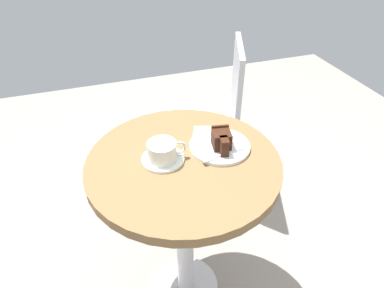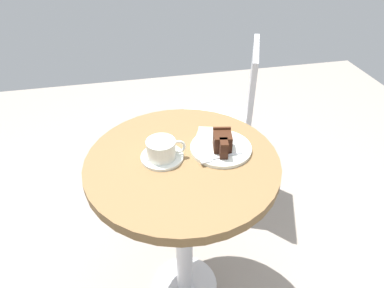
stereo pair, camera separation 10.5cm
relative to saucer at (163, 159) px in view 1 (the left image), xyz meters
The scene contains 10 objects.
ground_plane 0.76m from the saucer, 18.02° to the right, with size 4.40×4.40×0.01m, color gray.
cafe_table 0.16m from the saucer, 18.02° to the right, with size 0.64×0.64×0.75m.
saucer is the anchor object (origin of this frame).
coffee_cup 0.04m from the saucer, 93.32° to the right, with size 0.13×0.10×0.06m.
teaspoon 0.05m from the saucer, 121.26° to the left, with size 0.06×0.10×0.00m.
cake_plate 0.20m from the saucer, ahead, with size 0.21×0.21×0.01m.
cake_slice 0.21m from the saucer, ahead, with size 0.07×0.10×0.07m.
fork 0.18m from the saucer, 17.71° to the right, with size 0.15×0.04×0.00m.
napkin 0.21m from the saucer, 20.01° to the left, with size 0.17×0.17×0.00m.
cafe_chair 0.72m from the saucer, 52.28° to the left, with size 0.49×0.49×0.90m.
Camera 1 is at (-0.25, -0.83, 1.46)m, focal length 32.00 mm.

